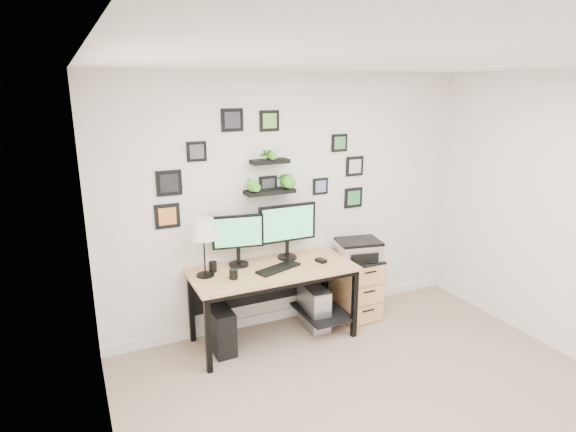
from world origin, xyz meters
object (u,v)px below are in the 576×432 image
monitor_right (287,227)px  printer (359,249)px  monitor_left (238,236)px  pc_tower_grey (314,307)px  mug (234,274)px  file_cabinet (355,287)px  table_lamp (203,230)px  pc_tower_black (220,329)px  desk (275,279)px

monitor_right → printer: bearing=-9.0°
monitor_left → pc_tower_grey: (0.76, -0.16, -0.83)m
mug → printer: bearing=5.9°
file_cabinet → pc_tower_grey: bearing=-175.9°
table_lamp → pc_tower_black: size_ratio=1.28×
desk → table_lamp: size_ratio=2.88×
file_cabinet → printer: size_ratio=1.34×
monitor_left → pc_tower_black: (-0.27, -0.19, -0.83)m
desk → pc_tower_grey: 0.60m
monitor_left → monitor_right: bearing=-1.9°
monitor_right → pc_tower_grey: monitor_right is taller
pc_tower_black → printer: printer is taller
table_lamp → file_cabinet: bearing=-0.3°
table_lamp → file_cabinet: 1.87m
desk → mug: bearing=-166.6°
monitor_right → pc_tower_black: monitor_right is taller
pc_tower_black → pc_tower_grey: bearing=0.8°
monitor_left → mug: 0.42m
monitor_left → printer: monitor_left is taller
desk → pc_tower_grey: (0.45, 0.02, -0.40)m
mug → printer: 1.46m
mug → printer: printer is taller
pc_tower_black → file_cabinet: (1.56, 0.07, 0.12)m
monitor_right → mug: (-0.67, -0.27, -0.29)m
monitor_left → file_cabinet: size_ratio=0.77×
table_lamp → pc_tower_grey: table_lamp is taller
desk → pc_tower_grey: bearing=2.6°
pc_tower_black → mug: bearing=-41.6°
desk → monitor_right: (0.21, 0.16, 0.46)m
pc_tower_grey → pc_tower_black: bearing=-178.4°
mug → pc_tower_grey: 1.08m
monitor_right → file_cabinet: bearing=-7.8°
monitor_left → pc_tower_grey: monitor_left is taller
monitor_left → table_lamp: size_ratio=0.93×
desk → table_lamp: table_lamp is taller
monitor_left → monitor_right: (0.52, -0.02, 0.04)m
desk → monitor_left: (-0.31, 0.18, 0.42)m
monitor_right → pc_tower_grey: bearing=-31.1°
desk → monitor_left: 0.56m
monitor_left → mug: bearing=-117.5°
mug → pc_tower_black: size_ratio=0.21×
printer → monitor_left: bearing=173.8°
monitor_left → table_lamp: 0.41m
monitor_right → table_lamp: (-0.89, -0.10, 0.11)m
monitor_left → table_lamp: (-0.37, -0.11, 0.15)m
file_cabinet → printer: 0.44m
pc_tower_black → printer: bearing=1.0°
desk → mug: mug is taller
file_cabinet → monitor_right: bearing=172.2°
table_lamp → mug: table_lamp is taller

